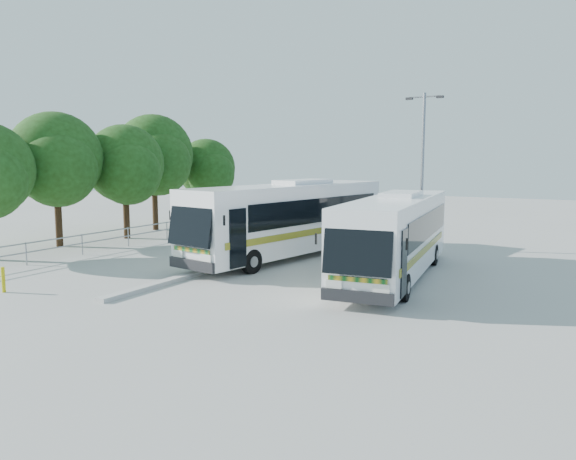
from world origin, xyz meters
The scene contains 11 objects.
ground centered at (0.00, 0.00, 0.00)m, with size 100.00×100.00×0.00m, color #A4A49E.
kerb_divider centered at (-2.30, 2.00, 0.07)m, with size 0.40×16.00×0.15m, color #B2B2AD.
railing centered at (-10.00, 4.00, 0.74)m, with size 0.06×22.00×1.00m.
tree_far_b centered at (-13.02, 1.20, 4.57)m, with size 5.33×5.03×6.96m.
tree_far_c centered at (-12.12, 5.10, 4.26)m, with size 4.97×4.69×6.49m.
tree_far_d centered at (-13.31, 8.80, 4.82)m, with size 5.62×5.30×7.33m.
tree_far_e centered at (-12.63, 13.30, 3.89)m, with size 4.54×4.28×5.92m.
coach_main centered at (-1.01, 4.21, 1.85)m, with size 4.47×12.43×3.38m.
coach_adjacent centered at (4.70, 2.35, 1.69)m, with size 3.52×11.33×3.09m.
lamppost centered at (3.64, 9.51, 4.29)m, with size 1.90×0.31×7.77m.
bollard centered at (-6.30, -6.58, 0.44)m, with size 0.12×0.12×0.89m, color #C8B80B.
Camera 1 is at (11.48, -18.32, 4.62)m, focal length 35.00 mm.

